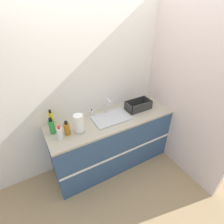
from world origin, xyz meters
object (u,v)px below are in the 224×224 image
(paper_towel_roll, at_px, (79,123))
(bottle_green, at_px, (52,127))
(dish_rack, at_px, (138,106))
(bottle_yellow, at_px, (52,119))
(soap_dispenser, at_px, (92,113))
(sink, at_px, (111,117))
(bottle_amber, at_px, (67,129))
(bottle_white_spray, at_px, (60,133))

(paper_towel_roll, xyz_separation_m, bottle_green, (-0.32, 0.14, -0.03))
(paper_towel_roll, height_order, dish_rack, paper_towel_roll)
(bottle_yellow, distance_m, soap_dispenser, 0.59)
(paper_towel_roll, bearing_deg, bottle_yellow, 132.57)
(sink, height_order, bottle_green, sink)
(bottle_green, bearing_deg, dish_rack, -2.76)
(bottle_amber, xyz_separation_m, soap_dispenser, (0.45, 0.24, -0.04))
(paper_towel_roll, distance_m, dish_rack, 1.03)
(dish_rack, xyz_separation_m, bottle_amber, (-1.18, -0.06, 0.04))
(paper_towel_roll, distance_m, bottle_amber, 0.16)
(sink, relative_size, paper_towel_roll, 2.13)
(bottle_green, bearing_deg, bottle_amber, -37.50)
(bottle_white_spray, relative_size, bottle_amber, 0.97)
(dish_rack, xyz_separation_m, bottle_green, (-1.34, 0.06, 0.05))
(bottle_white_spray, bearing_deg, sink, 6.43)
(bottle_green, height_order, bottle_amber, bottle_green)
(bottle_yellow, bearing_deg, bottle_white_spray, -86.02)
(bottle_green, height_order, bottle_white_spray, bottle_green)
(sink, xyz_separation_m, paper_towel_roll, (-0.52, -0.07, 0.11))
(bottle_white_spray, bearing_deg, bottle_green, 109.20)
(bottle_yellow, bearing_deg, bottle_amber, -66.42)
(sink, bearing_deg, soap_dispenser, 137.62)
(sink, height_order, bottle_amber, sink)
(sink, relative_size, bottle_green, 2.35)
(soap_dispenser, bearing_deg, bottle_amber, -151.88)
(dish_rack, relative_size, bottle_green, 1.70)
(dish_rack, bearing_deg, sink, -178.35)
(dish_rack, bearing_deg, bottle_yellow, 170.06)
(paper_towel_roll, relative_size, dish_rack, 0.65)
(sink, relative_size, dish_rack, 1.38)
(bottle_white_spray, bearing_deg, bottle_amber, 23.15)
(paper_towel_roll, bearing_deg, dish_rack, 4.48)
(dish_rack, height_order, bottle_amber, bottle_amber)
(sink, relative_size, bottle_white_spray, 2.73)
(soap_dispenser, bearing_deg, bottle_yellow, 175.68)
(soap_dispenser, bearing_deg, sink, -42.38)
(bottle_amber, distance_m, soap_dispenser, 0.52)
(sink, distance_m, soap_dispenser, 0.30)
(bottle_green, xyz_separation_m, bottle_white_spray, (0.06, -0.17, -0.01))
(dish_rack, height_order, bottle_yellow, bottle_yellow)
(sink, bearing_deg, bottle_white_spray, -173.57)
(bottle_white_spray, xyz_separation_m, bottle_amber, (0.10, 0.04, 0.00))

